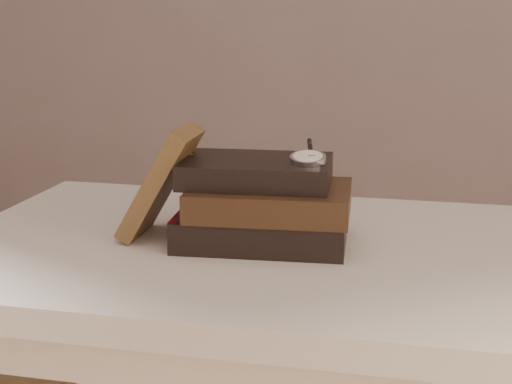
# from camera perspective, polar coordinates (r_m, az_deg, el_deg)

# --- Properties ---
(table) EXTENTS (1.00, 0.60, 0.75)m
(table) POSITION_cam_1_polar(r_m,az_deg,el_deg) (1.14, 2.22, -8.38)
(table) COLOR beige
(table) RESTS_ON ground
(book_stack) EXTENTS (0.26, 0.19, 0.12)m
(book_stack) POSITION_cam_1_polar(r_m,az_deg,el_deg) (1.10, 0.58, -0.94)
(book_stack) COLOR black
(book_stack) RESTS_ON table
(journal) EXTENTS (0.12, 0.11, 0.17)m
(journal) POSITION_cam_1_polar(r_m,az_deg,el_deg) (1.13, -7.20, 0.75)
(journal) COLOR #412D19
(journal) RESTS_ON table
(pocket_watch) EXTENTS (0.05, 0.15, 0.02)m
(pocket_watch) POSITION_cam_1_polar(r_m,az_deg,el_deg) (1.07, 3.95, 2.63)
(pocket_watch) COLOR silver
(pocket_watch) RESTS_ON book_stack
(eyeglasses) EXTENTS (0.11, 0.13, 0.05)m
(eyeglasses) POSITION_cam_1_polar(r_m,az_deg,el_deg) (1.19, -3.05, 0.82)
(eyeglasses) COLOR silver
(eyeglasses) RESTS_ON book_stack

